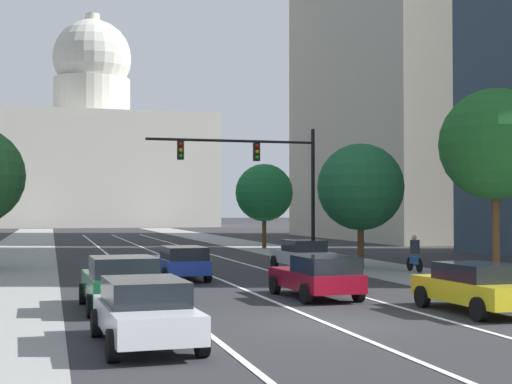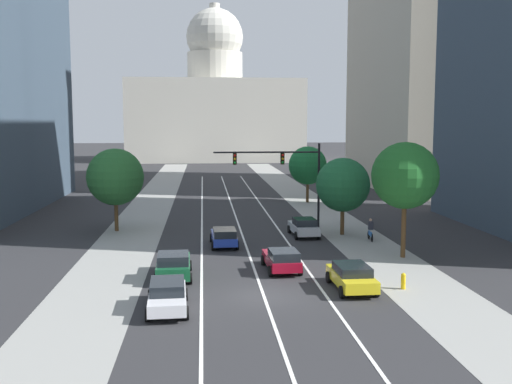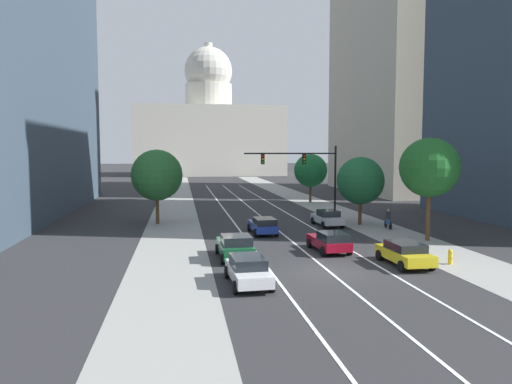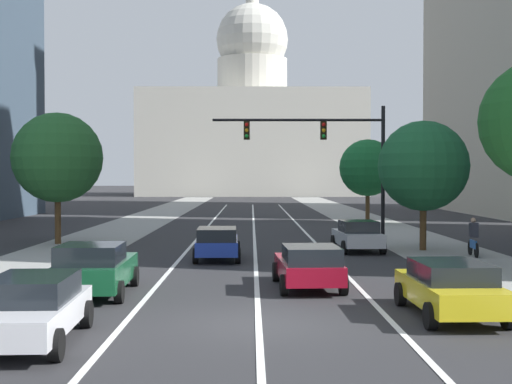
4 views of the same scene
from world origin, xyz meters
TOP-DOWN VIEW (x-y plane):
  - ground_plane at (0.00, 40.00)m, footprint 400.00×400.00m
  - sidewalk_left at (-8.85, 35.00)m, footprint 4.78×130.00m
  - sidewalk_right at (8.85, 35.00)m, footprint 4.78×130.00m
  - lane_stripe_left at (-3.23, 25.00)m, footprint 0.16×90.00m
  - lane_stripe_center at (0.00, 25.00)m, footprint 0.16×90.00m
  - lane_stripe_right at (3.23, 25.00)m, footprint 0.16×90.00m
  - office_tower_far_right at (29.25, 50.78)m, footprint 18.94×30.45m
  - capitol_building at (0.00, 114.88)m, footprint 40.42×24.64m
  - car_white at (-4.84, -1.93)m, footprint 2.13×4.49m
  - car_crimson at (1.63, 5.12)m, footprint 2.16×4.32m
  - car_yellow at (4.84, 0.78)m, footprint 2.11×4.43m
  - car_silver at (4.85, 16.14)m, footprint 2.14×4.34m
  - car_green at (-4.84, 4.01)m, footprint 2.21×4.56m
  - car_blue at (-1.61, 12.70)m, footprint 2.02×4.42m
  - traffic_signal_mast at (3.95, 19.96)m, footprint 9.07×0.39m
  - cyclist at (9.60, 13.86)m, footprint 0.37×1.70m
  - street_tree_mid_right at (10.19, 8.10)m, footprint 4.43×4.43m
  - street_tree_far_right at (8.66, 36.21)m, footprint 4.32×4.32m
  - street_tree_near_right at (8.04, 16.54)m, footprint 4.32×4.32m

SIDE VIEW (x-z plane):
  - ground_plane at x=0.00m, z-range 0.00..0.00m
  - sidewalk_left at x=-8.85m, z-range 0.00..0.01m
  - sidewalk_right at x=8.85m, z-range 0.00..0.01m
  - lane_stripe_left at x=-3.23m, z-range 0.01..0.02m
  - lane_stripe_center at x=0.00m, z-range 0.01..0.02m
  - lane_stripe_right at x=3.23m, z-range 0.01..0.02m
  - car_crimson at x=1.63m, z-range 0.03..1.45m
  - car_yellow at x=4.84m, z-range 0.05..1.45m
  - car_blue at x=-1.61m, z-range 0.04..1.46m
  - car_silver at x=4.85m, z-range 0.02..1.48m
  - car_white at x=-4.84m, z-range 0.04..1.47m
  - car_green at x=-4.84m, z-range 0.02..1.60m
  - cyclist at x=9.60m, z-range -0.01..1.71m
  - street_tree_near_right at x=8.04m, z-range 0.93..7.13m
  - street_tree_far_right at x=8.66m, z-range 1.00..7.35m
  - traffic_signal_mast at x=3.95m, z-range 1.49..8.72m
  - street_tree_mid_right at x=10.19m, z-range 1.63..9.36m
  - capitol_building at x=0.00m, z-range -6.22..30.67m
  - office_tower_far_right at x=29.25m, z-range 0.04..46.59m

